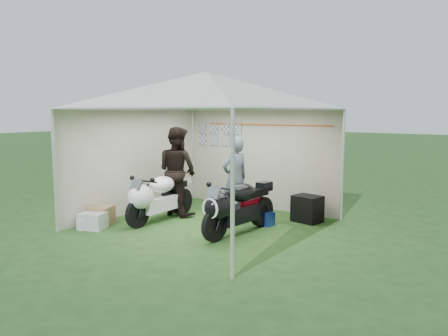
{
  "coord_description": "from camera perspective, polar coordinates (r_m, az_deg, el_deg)",
  "views": [
    {
      "loc": [
        5.21,
        -6.67,
        2.25
      ],
      "look_at": [
        0.18,
        0.35,
        1.13
      ],
      "focal_mm": 35.0,
      "sensor_mm": 36.0,
      "label": 1
    }
  ],
  "objects": [
    {
      "name": "motorcycle_black",
      "position": [
        8.0,
        1.58,
        -4.95
      ],
      "size": [
        0.55,
        1.97,
        0.97
      ],
      "rotation": [
        0.0,
        0.0,
        -0.09
      ],
      "color": "black",
      "rests_on": "ground"
    },
    {
      "name": "crate_1",
      "position": [
        9.1,
        -15.75,
        -6.01
      ],
      "size": [
        0.52,
        0.52,
        0.37
      ],
      "primitive_type": "cube",
      "rotation": [
        0.0,
        0.0,
        0.31
      ],
      "color": "olive",
      "rests_on": "ground"
    },
    {
      "name": "crate_2",
      "position": [
        8.88,
        -17.81,
        -6.96
      ],
      "size": [
        0.34,
        0.32,
        0.2
      ],
      "primitive_type": "cube",
      "rotation": [
        0.0,
        0.0,
        -0.38
      ],
      "color": "silver",
      "rests_on": "ground"
    },
    {
      "name": "person_blue_jacket",
      "position": [
        9.11,
        1.45,
        -1.34
      ],
      "size": [
        0.59,
        0.73,
        1.73
      ],
      "primitive_type": "imported",
      "rotation": [
        0.0,
        0.0,
        -1.89
      ],
      "color": "slate",
      "rests_on": "ground"
    },
    {
      "name": "canopy_tent",
      "position": [
        8.49,
        -2.25,
        9.59
      ],
      "size": [
        5.66,
        5.66,
        3.0
      ],
      "color": "silver",
      "rests_on": "ground"
    },
    {
      "name": "paddock_stand",
      "position": [
        8.78,
        5.3,
        -6.56
      ],
      "size": [
        0.38,
        0.26,
        0.27
      ],
      "primitive_type": "cube",
      "rotation": [
        0.0,
        0.0,
        -0.09
      ],
      "color": "#1F3FB0",
      "rests_on": "ground"
    },
    {
      "name": "equipment_box",
      "position": [
        9.14,
        10.82,
        -5.24
      ],
      "size": [
        0.61,
        0.52,
        0.54
      ],
      "primitive_type": "cube",
      "rotation": [
        0.0,
        0.0,
        -0.17
      ],
      "color": "black",
      "rests_on": "ground"
    },
    {
      "name": "crate_0",
      "position": [
        8.83,
        -16.77,
        -6.63
      ],
      "size": [
        0.57,
        0.51,
        0.32
      ],
      "primitive_type": "cube",
      "rotation": [
        0.0,
        0.0,
        0.35
      ],
      "color": "#B4B8BD",
      "rests_on": "ground"
    },
    {
      "name": "motorcycle_white",
      "position": [
        9.02,
        -8.7,
        -3.67
      ],
      "size": [
        0.48,
        1.93,
        0.95
      ],
      "rotation": [
        0.0,
        0.0,
        0.04
      ],
      "color": "black",
      "rests_on": "ground"
    },
    {
      "name": "person_dark_jacket",
      "position": [
        9.53,
        -6.12,
        -0.4
      ],
      "size": [
        0.99,
        0.8,
        1.93
      ],
      "primitive_type": "imported",
      "rotation": [
        0.0,
        0.0,
        3.06
      ],
      "color": "black",
      "rests_on": "ground"
    },
    {
      "name": "ground",
      "position": [
        8.76,
        -2.3,
        -7.49
      ],
      "size": [
        80.0,
        80.0,
        0.0
      ],
      "primitive_type": "plane",
      "color": "#23431A",
      "rests_on": "ground"
    }
  ]
}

